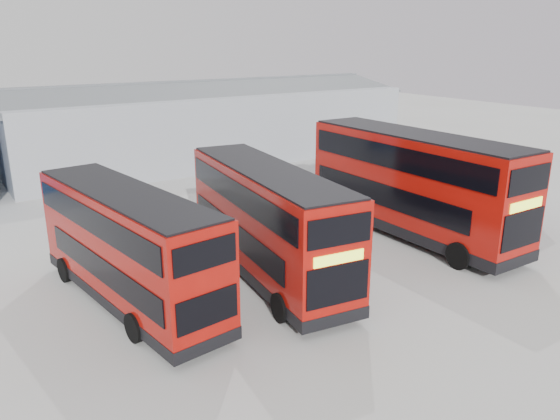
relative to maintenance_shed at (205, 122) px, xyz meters
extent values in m
plane|color=#A4A49E|center=(-8.00, -20.00, -2.60)|extent=(120.00, 120.00, 0.00)
cube|color=#9AA0A8|center=(0.00, 0.00, -0.10)|extent=(30.00, 12.00, 5.00)
cube|color=#595E62|center=(0.00, -2.80, 2.65)|extent=(30.50, 6.33, 1.29)
cube|color=#595E62|center=(0.00, 2.80, 2.65)|extent=(30.50, 6.33, 1.29)
cube|color=#9E0F09|center=(-13.64, -21.78, -0.44)|extent=(3.47, 9.79, 3.70)
cube|color=black|center=(-13.64, -21.78, -2.10)|extent=(3.51, 9.84, 0.41)
cube|color=black|center=(-12.44, -21.99, -0.87)|extent=(1.06, 8.07, 0.87)
cube|color=black|center=(-14.74, -22.28, -0.87)|extent=(1.06, 8.07, 0.87)
cube|color=black|center=(-12.49, -21.63, 0.68)|extent=(1.18, 8.97, 0.87)
cube|color=black|center=(-14.79, -21.92, 0.68)|extent=(1.18, 8.97, 0.87)
cube|color=black|center=(-14.24, -17.00, -0.96)|extent=(2.04, 0.30, 1.23)
cube|color=black|center=(-14.24, -17.00, 0.68)|extent=(2.04, 0.30, 0.87)
cube|color=#C1D82D|center=(-14.24, -17.00, -0.14)|extent=(1.63, 0.24, 0.32)
cube|color=black|center=(-13.04, -26.55, -0.96)|extent=(2.00, 0.30, 1.00)
cube|color=black|center=(-13.04, -26.55, 0.68)|extent=(2.00, 0.30, 0.82)
cube|color=black|center=(-13.64, -21.78, 1.43)|extent=(3.31, 9.64, 0.09)
cylinder|color=black|center=(-12.97, -18.33, -2.13)|extent=(0.41, 0.98, 0.95)
cylinder|color=black|center=(-15.14, -18.61, -2.13)|extent=(0.41, 0.98, 0.95)
cylinder|color=black|center=(-12.25, -24.04, -2.13)|extent=(0.41, 0.98, 0.95)
cylinder|color=black|center=(-14.42, -24.31, -2.13)|extent=(0.41, 0.98, 0.95)
cube|color=#9E0F09|center=(-8.43, -22.42, -0.32)|extent=(3.72, 10.35, 3.90)
cube|color=black|center=(-8.43, -22.42, -2.07)|extent=(3.76, 10.39, 0.43)
cube|color=black|center=(-9.59, -21.88, -0.77)|extent=(1.18, 8.51, 0.92)
cube|color=black|center=(-7.17, -22.20, -0.77)|extent=(1.18, 8.51, 0.92)
cube|color=black|center=(-9.65, -22.26, 0.87)|extent=(1.30, 9.46, 0.92)
cube|color=black|center=(-7.22, -22.58, 0.87)|extent=(1.30, 9.46, 0.92)
cube|color=black|center=(-9.10, -27.45, -0.87)|extent=(2.16, 0.33, 1.30)
cube|color=black|center=(-9.10, -27.45, 0.87)|extent=(2.16, 0.33, 0.92)
cube|color=#C1D82D|center=(-9.10, -27.46, 0.00)|extent=(1.72, 0.27, 0.34)
cube|color=black|center=(-7.76, -17.39, -0.87)|extent=(2.11, 0.33, 1.06)
cube|color=black|center=(-7.76, -17.39, 0.87)|extent=(2.11, 0.33, 0.87)
cube|color=black|center=(-8.43, -22.42, 1.66)|extent=(3.56, 10.18, 0.10)
cylinder|color=black|center=(-10.04, -25.75, -2.10)|extent=(0.44, 1.03, 1.00)
cylinder|color=black|center=(-7.75, -26.06, -2.10)|extent=(0.44, 1.03, 1.00)
cylinder|color=black|center=(-9.24, -19.74, -2.10)|extent=(0.44, 1.03, 1.00)
cylinder|color=black|center=(-6.95, -20.04, -2.10)|extent=(0.44, 1.03, 1.00)
cube|color=#9E0F09|center=(-0.37, -22.20, -0.04)|extent=(2.79, 11.37, 4.38)
cube|color=black|center=(-0.37, -22.20, -2.01)|extent=(2.84, 11.42, 0.49)
cube|color=black|center=(-1.74, -21.75, -0.55)|extent=(0.13, 9.62, 1.03)
cube|color=black|center=(1.01, -21.77, -0.55)|extent=(0.13, 9.62, 1.03)
cube|color=black|center=(-1.74, -22.18, 1.29)|extent=(0.14, 10.70, 1.03)
cube|color=black|center=(1.01, -22.21, 1.29)|extent=(0.14, 10.70, 1.03)
cube|color=black|center=(-0.41, -27.89, -0.66)|extent=(2.43, 0.07, 1.46)
cube|color=black|center=(-0.41, -27.89, 1.29)|extent=(2.43, 0.07, 1.03)
cube|color=#C1D82D|center=(-0.41, -27.90, 0.32)|extent=(1.95, 0.06, 0.38)
cube|color=black|center=(-0.32, -16.50, -0.66)|extent=(2.38, 0.07, 1.19)
cube|color=black|center=(-0.32, -16.50, 1.29)|extent=(2.38, 0.07, 0.97)
cube|color=black|center=(-0.37, -22.20, 2.18)|extent=(2.63, 11.21, 0.11)
cylinder|color=black|center=(-1.70, -26.13, -2.04)|extent=(0.35, 1.13, 1.12)
cylinder|color=black|center=(0.90, -26.15, -2.04)|extent=(0.35, 1.13, 1.12)
cylinder|color=black|center=(-1.64, -19.32, -2.04)|extent=(0.35, 1.13, 1.12)
cylinder|color=black|center=(0.95, -19.34, -2.04)|extent=(0.35, 1.13, 1.12)
cube|color=#0D0E3A|center=(4.42, -18.95, -0.89)|extent=(3.79, 11.47, 2.71)
cube|color=black|center=(4.42, -18.95, -2.06)|extent=(3.83, 11.52, 0.41)
cube|color=#B8140E|center=(4.42, -18.95, -1.38)|extent=(3.82, 11.51, 0.26)
cube|color=black|center=(5.74, -19.11, -0.45)|extent=(1.09, 9.36, 0.97)
cube|color=black|center=(3.16, -19.39, -0.45)|extent=(1.09, 9.36, 0.97)
cube|color=black|center=(3.79, -13.33, -0.71)|extent=(2.29, 0.31, 1.33)
cube|color=black|center=(5.04, -24.56, -0.71)|extent=(2.24, 0.30, 1.13)
cylinder|color=black|center=(5.20, -14.84, -2.07)|extent=(0.44, 1.09, 1.06)
cylinder|color=black|center=(2.75, -15.11, -2.07)|extent=(0.44, 1.09, 1.06)
cylinder|color=black|center=(5.99, -21.96, -2.07)|extent=(0.44, 1.09, 1.06)
cylinder|color=black|center=(3.55, -22.23, -2.07)|extent=(0.44, 1.09, 1.06)
camera|label=1|loc=(-18.93, -39.04, 6.24)|focal=35.00mm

